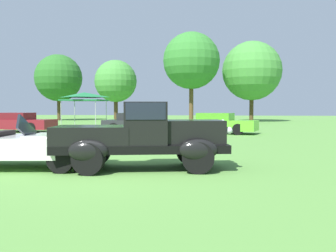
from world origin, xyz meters
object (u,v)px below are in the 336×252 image
object	(u,v)px
show_car_charcoal	(135,123)
show_car_lime	(218,123)
spectator_between_cars	(154,121)
feature_pickup_truck	(142,135)
neighbor_convertible	(22,146)
show_car_burgundy	(18,122)
canopy_tent_left_field	(84,96)

from	to	relation	value
show_car_charcoal	show_car_lime	world-z (taller)	same
show_car_charcoal	spectator_between_cars	world-z (taller)	spectator_between_cars
feature_pickup_truck	show_car_lime	distance (m)	12.93
feature_pickup_truck	neighbor_convertible	xyz separation A→B (m)	(-3.13, -0.20, -0.29)
feature_pickup_truck	show_car_lime	xyz separation A→B (m)	(2.01, 12.77, -0.27)
show_car_lime	spectator_between_cars	size ratio (longest dim) A/B	2.85
show_car_charcoal	spectator_between_cars	size ratio (longest dim) A/B	2.31
neighbor_convertible	spectator_between_cars	size ratio (longest dim) A/B	2.71
show_car_burgundy	canopy_tent_left_field	distance (m)	6.19
show_car_charcoal	canopy_tent_left_field	world-z (taller)	canopy_tent_left_field
neighbor_convertible	spectator_between_cars	bearing A→B (deg)	75.09
neighbor_convertible	canopy_tent_left_field	size ratio (longest dim) A/B	1.56
neighbor_convertible	spectator_between_cars	xyz separation A→B (m)	(2.13, 7.99, 0.33)
neighbor_convertible	show_car_burgundy	xyz separation A→B (m)	(-7.40, 12.63, 0.02)
feature_pickup_truck	show_car_lime	world-z (taller)	feature_pickup_truck
feature_pickup_truck	show_car_lime	size ratio (longest dim) A/B	0.94
show_car_burgundy	show_car_charcoal	bearing A→B (deg)	-0.82
spectator_between_cars	canopy_tent_left_field	xyz separation A→B (m)	(-7.13, 10.04, 1.51)
spectator_between_cars	show_car_burgundy	bearing A→B (deg)	154.05
neighbor_convertible	show_car_charcoal	world-z (taller)	neighbor_convertible
neighbor_convertible	show_car_lime	bearing A→B (deg)	68.37
show_car_lime	canopy_tent_left_field	size ratio (longest dim) A/B	1.63
feature_pickup_truck	spectator_between_cars	world-z (taller)	feature_pickup_truck
neighbor_convertible	show_car_lime	size ratio (longest dim) A/B	0.95
neighbor_convertible	show_car_lime	distance (m)	13.95
feature_pickup_truck	show_car_burgundy	distance (m)	16.29
feature_pickup_truck	canopy_tent_left_field	distance (m)	19.67
canopy_tent_left_field	show_car_burgundy	bearing A→B (deg)	-113.92
neighbor_convertible	feature_pickup_truck	bearing A→B (deg)	3.59
show_car_burgundy	canopy_tent_left_field	bearing A→B (deg)	66.08
neighbor_convertible	canopy_tent_left_field	xyz separation A→B (m)	(-5.00, 18.03, 1.84)
neighbor_convertible	show_car_charcoal	distance (m)	12.52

